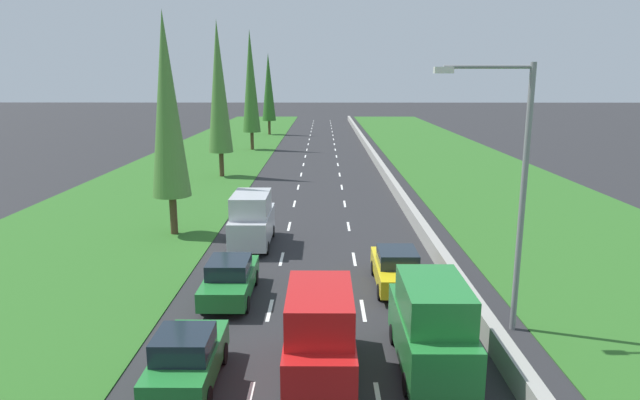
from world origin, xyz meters
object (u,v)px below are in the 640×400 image
Objects in this scene: poplar_tree_fourth at (251,82)px; poplar_tree_fifth at (269,87)px; red_van_centre_lane at (320,334)px; green_van_right_lane at (431,325)px; street_light_mast at (514,181)px; silver_van_left_lane at (252,220)px; poplar_tree_second at (167,106)px; green_hatchback_left_lane at (187,359)px; yellow_sedan_right_lane at (397,268)px; poplar_tree_third at (219,87)px; green_sedan_left_lane_third at (230,279)px.

poplar_tree_fourth is 18.90m from poplar_tree_fifth.
red_van_centre_lane is 72.34m from poplar_tree_fifth.
red_van_centre_lane is 1.00× the size of green_van_right_lane.
street_light_mast is at bearing 41.49° from green_van_right_lane.
silver_van_left_lane is (-3.57, 12.99, 0.00)m from red_van_centre_lane.
poplar_tree_second is at bearing 128.37° from green_van_right_lane.
poplar_tree_fourth is (-0.40, 37.62, 1.13)m from poplar_tree_second.
green_hatchback_left_lane reaches higher than yellow_sedan_right_lane.
poplar_tree_third reaches higher than green_hatchback_left_lane.
poplar_tree_third is at bearing 104.46° from silver_van_left_lane.
green_van_right_lane is at bearing 10.41° from red_van_centre_lane.
poplar_tree_third is (-5.20, 34.10, 6.95)m from green_hatchback_left_lane.
poplar_tree_fifth reaches higher than green_van_right_lane.
green_hatchback_left_lane is 13.39m from silver_van_left_lane.
green_van_right_lane is 1.26× the size of green_hatchback_left_lane.
street_light_mast is (10.03, 3.67, 4.40)m from green_hatchback_left_lane.
green_sedan_left_lane_third is (-6.84, 5.37, -0.59)m from green_van_right_lane.
green_van_right_lane is at bearing -138.51° from street_light_mast.
green_van_right_lane is 14.16m from silver_van_left_lane.
yellow_sedan_right_lane is 0.36× the size of poplar_tree_fifth.
poplar_tree_second is at bearing -89.39° from poplar_tree_fourth.
red_van_centre_lane is 6.98m from green_sedan_left_lane_third.
poplar_tree_third is at bearing -90.90° from poplar_tree_fourth.
silver_van_left_lane is 7.63m from poplar_tree_second.
poplar_tree_second is at bearing 106.18° from green_hatchback_left_lane.
street_light_mast reaches higher than red_van_centre_lane.
poplar_tree_second is (-4.65, 2.13, 5.67)m from silver_van_left_lane.
green_van_right_lane is 5.58m from street_light_mast.
poplar_tree_third is 1.50× the size of street_light_mast.
green_hatchback_left_lane is at bearing -73.82° from poplar_tree_second.
poplar_tree_second is 0.84× the size of poplar_tree_fourth.
poplar_tree_third is 34.12m from street_light_mast.
silver_van_left_lane is 0.54× the size of street_light_mast.
green_hatchback_left_lane is at bearing -90.62° from silver_van_left_lane.
green_hatchback_left_lane is 6.36m from green_sedan_left_lane_third.
green_sedan_left_lane_third is at bearing -169.40° from yellow_sedan_right_lane.
poplar_tree_fifth is (-11.59, 71.02, 5.89)m from green_van_right_lane.
poplar_tree_third reaches higher than street_light_mast.
poplar_tree_fourth reaches higher than red_van_centre_lane.
green_hatchback_left_lane is 0.43× the size of street_light_mast.
green_van_right_lane is 53.91m from poplar_tree_fourth.
poplar_tree_third is at bearing 116.59° from street_light_mast.
green_hatchback_left_lane is at bearing -81.33° from poplar_tree_third.
green_hatchback_left_lane is (-3.72, -0.38, -0.56)m from red_van_centre_lane.
poplar_tree_fifth is at bearing 89.09° from poplar_tree_fourth.
poplar_tree_fifth reaches higher than silver_van_left_lane.
red_van_centre_lane is 18.12m from poplar_tree_second.
poplar_tree_fourth reaches higher than green_hatchback_left_lane.
poplar_tree_third is 37.91m from poplar_tree_fifth.
green_van_right_lane is at bearing 8.02° from green_hatchback_left_lane.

